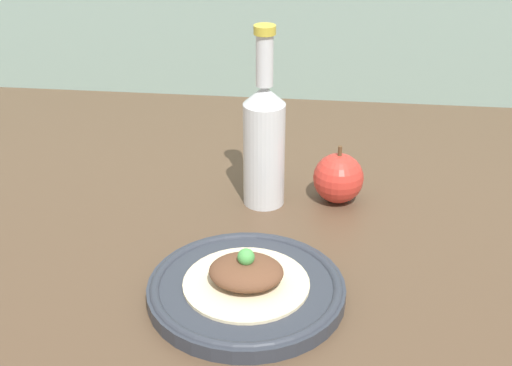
# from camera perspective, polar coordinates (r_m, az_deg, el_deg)

# --- Properties ---
(ground_plane) EXTENTS (1.80, 1.10, 0.04)m
(ground_plane) POSITION_cam_1_polar(r_m,az_deg,el_deg) (1.01, -0.33, -4.85)
(ground_plane) COLOR brown
(plate) EXTENTS (0.24, 0.24, 0.02)m
(plate) POSITION_cam_1_polar(r_m,az_deg,el_deg) (0.87, -0.78, -8.51)
(plate) COLOR #2D333D
(plate) RESTS_ON ground_plane
(plated_food) EXTENTS (0.15, 0.15, 0.05)m
(plated_food) POSITION_cam_1_polar(r_m,az_deg,el_deg) (0.86, -0.79, -7.37)
(plated_food) COLOR beige
(plated_food) RESTS_ON plate
(cider_bottle) EXTENTS (0.06, 0.06, 0.27)m
(cider_bottle) POSITION_cam_1_polar(r_m,az_deg,el_deg) (1.03, 0.65, 3.49)
(cider_bottle) COLOR silver
(cider_bottle) RESTS_ON ground_plane
(apple) EXTENTS (0.08, 0.08, 0.09)m
(apple) POSITION_cam_1_polar(r_m,az_deg,el_deg) (1.07, 6.60, 0.40)
(apple) COLOR red
(apple) RESTS_ON ground_plane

